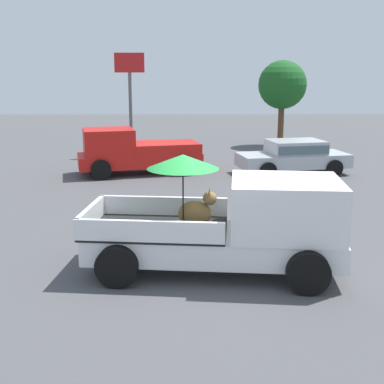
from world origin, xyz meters
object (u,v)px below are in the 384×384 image
at_px(pickup_truck_red, 134,152).
at_px(motel_sign, 130,84).
at_px(pickup_truck_main, 236,224).
at_px(parked_sedan_near, 294,155).

height_order(pickup_truck_red, motel_sign, motel_sign).
xyz_separation_m(pickup_truck_main, parked_sedan_near, (3.25, 10.13, -0.25)).
bearing_deg(parked_sedan_near, motel_sign, -44.75).
xyz_separation_m(pickup_truck_red, motel_sign, (-0.60, 4.53, 2.54)).
xyz_separation_m(pickup_truck_red, parked_sedan_near, (6.33, -0.10, -0.13)).
height_order(pickup_truck_main, parked_sedan_near, pickup_truck_main).
xyz_separation_m(pickup_truck_main, motel_sign, (-3.68, 14.76, 2.43)).
bearing_deg(pickup_truck_red, parked_sedan_near, 165.43).
xyz_separation_m(pickup_truck_main, pickup_truck_red, (-3.08, 10.23, -0.11)).
bearing_deg(motel_sign, pickup_truck_main, -75.99).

